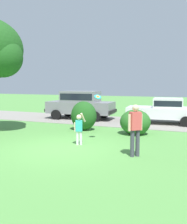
% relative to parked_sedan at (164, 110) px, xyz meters
% --- Properties ---
extents(ground_plane, '(80.00, 80.00, 0.00)m').
position_rel_parked_sedan_xyz_m(ground_plane, '(-2.83, -7.61, -0.85)').
color(ground_plane, '#518E42').
extents(driveway_strip, '(28.00, 4.40, 0.02)m').
position_rel_parked_sedan_xyz_m(driveway_strip, '(-2.83, -0.27, -0.84)').
color(driveway_strip, gray).
rests_on(driveway_strip, ground).
extents(shrub_near_tree, '(1.38, 1.13, 1.51)m').
position_rel_parked_sedan_xyz_m(shrub_near_tree, '(-3.59, -3.84, -0.09)').
color(shrub_near_tree, '#1E511C').
rests_on(shrub_near_tree, ground).
extents(shrub_centre_left, '(1.46, 1.38, 1.19)m').
position_rel_parked_sedan_xyz_m(shrub_centre_left, '(-0.80, -3.93, -0.29)').
color(shrub_centre_left, '#286023').
rests_on(shrub_centre_left, ground).
extents(parked_sedan, '(4.55, 2.40, 1.56)m').
position_rel_parked_sedan_xyz_m(parked_sedan, '(0.00, 0.00, 0.00)').
color(parked_sedan, white).
rests_on(parked_sedan, ground).
extents(parked_suv, '(4.78, 2.28, 1.92)m').
position_rel_parked_sedan_xyz_m(parked_suv, '(-5.57, -0.09, 0.23)').
color(parked_suv, gray).
rests_on(parked_suv, ground).
extents(child_thrower, '(0.39, 0.36, 1.29)m').
position_rel_parked_sedan_xyz_m(child_thrower, '(-2.40, -6.85, -0.13)').
color(child_thrower, white).
rests_on(child_thrower, ground).
extents(frisbee, '(0.31, 0.27, 0.24)m').
position_rel_parked_sedan_xyz_m(frisbee, '(-1.96, -5.97, 1.03)').
color(frisbee, '#1EB7B2').
extents(adult_onlooker, '(0.41, 0.41, 1.74)m').
position_rel_parked_sedan_xyz_m(adult_onlooker, '(0.02, -7.59, 0.13)').
color(adult_onlooker, '#3F3F4C').
rests_on(adult_onlooker, ground).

